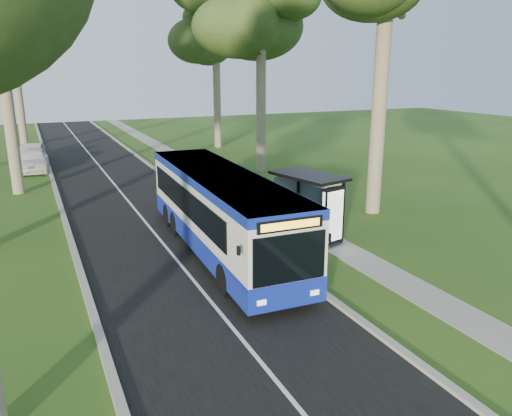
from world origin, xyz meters
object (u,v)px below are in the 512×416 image
Objects in this scene: bus at (221,212)px; car_silver at (32,153)px; car_white at (34,160)px; litter_bin at (258,210)px; bus_shelter at (317,195)px; bus_stop_sign at (321,247)px.

bus is 2.83× the size of car_silver.
car_silver is at bearing 106.38° from bus.
litter_bin is at bearing -58.55° from car_white.
car_silver is at bearing 93.43° from car_white.
bus reaches higher than car_silver.
car_white is 3.91m from car_silver.
bus_shelter is at bearing -60.85° from car_white.
car_silver is at bearing 95.99° from bus_stop_sign.
bus_shelter reaches higher than bus_stop_sign.
litter_bin is 0.22× the size of car_silver.
car_white reaches higher than litter_bin.
litter_bin is (1.30, 7.79, -0.91)m from bus_stop_sign.
bus_stop_sign is 26.60m from car_white.
litter_bin is 23.46m from car_silver.
bus_stop_sign is at bearing -99.50° from litter_bin.
bus_stop_sign reaches higher than car_white.
car_white is (-10.53, 21.24, -1.16)m from bus_shelter.
litter_bin is at bearing 48.56° from bus.
bus_stop_sign is 0.51× the size of car_silver.
car_white is at bearing 108.83° from bus.
bus is at bearing -70.31° from car_white.
car_silver is (-8.31, 29.18, -0.68)m from bus_stop_sign.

